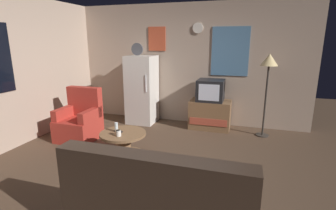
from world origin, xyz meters
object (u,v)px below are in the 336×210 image
object	(u,v)px
mug_ceramic_white	(119,133)
mug_ceramic_tan	(118,133)
armchair	(80,121)
couch	(161,205)
coffee_table	(123,145)
remote_control	(118,131)
wine_glass	(116,127)
fridge	(142,90)
tv_stand	(210,114)
standing_lamp	(269,66)
crt_tv	(211,90)

from	to	relation	value
mug_ceramic_white	mug_ceramic_tan	size ratio (longest dim) A/B	1.00
armchair	couch	world-z (taller)	armchair
mug_ceramic_white	couch	bearing A→B (deg)	-48.46
coffee_table	remote_control	world-z (taller)	remote_control
wine_glass	fridge	bearing A→B (deg)	100.21
tv_stand	standing_lamp	world-z (taller)	standing_lamp
wine_glass	mug_ceramic_white	distance (m)	0.20
mug_ceramic_tan	standing_lamp	bearing A→B (deg)	40.36
fridge	tv_stand	bearing A→B (deg)	0.99
crt_tv	couch	xyz separation A→B (m)	(0.01, -3.23, -0.51)
fridge	mug_ceramic_tan	bearing A→B (deg)	-77.63
standing_lamp	wine_glass	xyz separation A→B (m)	(-2.27, -1.69, -0.86)
mug_ceramic_tan	armchair	bearing A→B (deg)	150.15
crt_tv	remote_control	distance (m)	2.22
tv_stand	armchair	distance (m)	2.62
tv_stand	couch	xyz separation A→B (m)	(-0.00, -3.23, 0.01)
mug_ceramic_tan	remote_control	bearing A→B (deg)	116.99
mug_ceramic_white	armchair	size ratio (longest dim) A/B	0.09
tv_stand	couch	distance (m)	3.23
crt_tv	mug_ceramic_tan	xyz separation A→B (m)	(-1.10, -1.99, -0.35)
wine_glass	standing_lamp	bearing A→B (deg)	36.75
mug_ceramic_tan	couch	distance (m)	1.67
standing_lamp	couch	distance (m)	3.42
wine_glass	couch	distance (m)	1.85
mug_ceramic_tan	couch	bearing A→B (deg)	-48.26
wine_glass	tv_stand	bearing A→B (deg)	56.73
standing_lamp	mug_ceramic_tan	world-z (taller)	standing_lamp
fridge	crt_tv	xyz separation A→B (m)	(1.53, 0.03, 0.07)
standing_lamp	remote_control	size ratio (longest dim) A/B	10.60
tv_stand	armchair	bearing A→B (deg)	-149.75
fridge	remote_control	world-z (taller)	fridge
coffee_table	tv_stand	bearing A→B (deg)	59.33
crt_tv	armchair	size ratio (longest dim) A/B	0.56
fridge	couch	bearing A→B (deg)	-64.38
standing_lamp	armchair	distance (m)	3.67
standing_lamp	coffee_table	xyz separation A→B (m)	(-2.16, -1.70, -1.14)
tv_stand	fridge	bearing A→B (deg)	-179.01
coffee_table	couch	size ratio (longest dim) A/B	0.42
remote_control	fridge	bearing A→B (deg)	116.30
coffee_table	couch	distance (m)	1.76
standing_lamp	armchair	bearing A→B (deg)	-160.56
remote_control	standing_lamp	bearing A→B (deg)	52.29
armchair	tv_stand	bearing A→B (deg)	30.25
standing_lamp	mug_ceramic_tan	xyz separation A→B (m)	(-2.17, -1.84, -0.89)
crt_tv	coffee_table	world-z (taller)	crt_tv
mug_ceramic_white	mug_ceramic_tan	bearing A→B (deg)	147.97
fridge	mug_ceramic_white	world-z (taller)	fridge
coffee_table	mug_ceramic_tan	world-z (taller)	mug_ceramic_tan
fridge	remote_control	bearing A→B (deg)	-78.94
crt_tv	armchair	distance (m)	2.66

